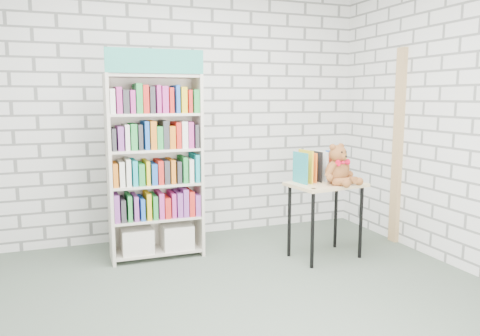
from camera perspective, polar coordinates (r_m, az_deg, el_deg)
name	(u,v)px	position (r m, az deg, el deg)	size (l,w,h in m)	color
ground	(233,307)	(3.71, -0.84, -16.60)	(4.50, 4.50, 0.00)	#495648
room_shell	(233,68)	(3.37, -0.90, 12.05)	(4.52, 4.02, 2.81)	silver
bookshelf	(155,166)	(4.64, -10.33, 0.29)	(0.90, 0.35, 2.02)	beige
display_table	(326,193)	(4.67, 10.40, -3.06)	(0.76, 0.58, 0.75)	#DABA83
table_books	(319,167)	(4.72, 9.62, 0.17)	(0.51, 0.28, 0.29)	teal
teddy_bear	(339,168)	(4.58, 11.98, 0.00)	(0.36, 0.35, 0.39)	brown
door_trim	(398,147)	(5.33, 18.67, 2.44)	(0.05, 0.12, 2.10)	tan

